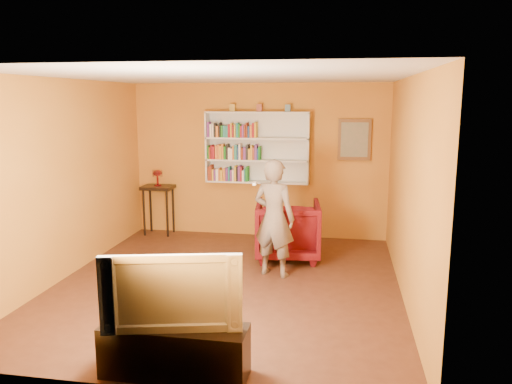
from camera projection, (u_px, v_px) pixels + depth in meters
room_shell at (226, 210)px, 6.45m from camera, size 5.30×5.80×2.88m
bookshelf at (258, 148)px, 8.68m from camera, size 1.80×0.29×1.23m
books_row_lower at (229, 174)px, 8.75m from camera, size 0.71×0.19×0.27m
books_row_middle at (234, 152)px, 8.66m from camera, size 0.93×0.19×0.27m
books_row_upper at (233, 131)px, 8.59m from camera, size 0.86×0.19×0.26m
ornament_left at (233, 108)px, 8.57m from camera, size 0.09×0.09×0.13m
ornament_centre at (259, 108)px, 8.49m from camera, size 0.09×0.09×0.12m
ornament_right at (288, 108)px, 8.41m from camera, size 0.09×0.09×0.12m
framed_painting at (354, 140)px, 8.42m from camera, size 0.55×0.05×0.70m
console_table at (158, 194)px, 8.99m from camera, size 0.54×0.42×0.89m
ruby_lustre at (157, 174)px, 8.92m from camera, size 0.18×0.18×0.29m
armchair at (288, 230)px, 7.66m from camera, size 1.06×1.09×0.90m
person at (274, 218)px, 6.84m from camera, size 0.68×0.55×1.63m
game_remote at (255, 183)px, 6.47m from camera, size 0.04×0.15×0.04m
tv_cabinet at (175, 351)px, 4.41m from camera, size 1.30×0.39×0.46m
television at (173, 289)px, 4.30m from camera, size 1.20×0.43×0.69m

